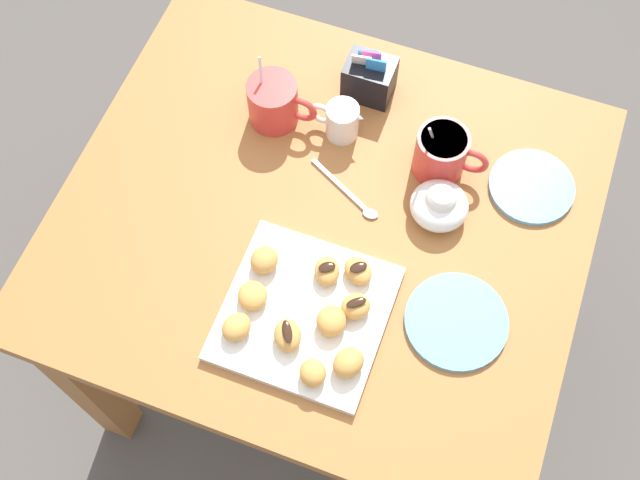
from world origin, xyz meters
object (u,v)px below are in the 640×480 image
object	(u,v)px
beignet_3	(356,306)
beignet_7	(313,373)
pastry_plate_square	(305,313)
beignet_4	(288,335)
beignet_1	(236,327)
coffee_mug_red_right	(442,153)
beignet_8	(348,363)
coffee_mug_red_left	(274,101)
ice_cream_bowl	(440,204)
beignet_9	(264,260)
cream_pitcher_white	(341,120)
sugar_caddy	(369,78)
beignet_0	(252,296)
beignet_6	(358,271)
saucer_sky_left	(531,187)
dining_table	(323,251)
beignet_2	(327,271)
saucer_sky_right	(456,321)
beignet_5	(331,321)

from	to	relation	value
beignet_3	beignet_7	distance (m)	0.13
pastry_plate_square	beignet_4	bearing A→B (deg)	-99.63
beignet_1	beignet_4	bearing A→B (deg)	10.72
coffee_mug_red_right	beignet_8	size ratio (longest dim) A/B	2.66
coffee_mug_red_left	beignet_7	bearing A→B (deg)	-61.52
coffee_mug_red_left	ice_cream_bowl	bearing A→B (deg)	-14.77
coffee_mug_red_right	beignet_9	bearing A→B (deg)	-126.69
beignet_1	cream_pitcher_white	bearing A→B (deg)	86.59
sugar_caddy	beignet_0	distance (m)	0.47
cream_pitcher_white	beignet_3	world-z (taller)	cream_pitcher_white
beignet_0	beignet_6	xyz separation A→B (m)	(0.15, 0.10, -0.00)
coffee_mug_red_left	ice_cream_bowl	distance (m)	0.35
beignet_0	beignet_7	xyz separation A→B (m)	(0.14, -0.09, 0.00)
beignet_8	saucer_sky_left	bearing A→B (deg)	65.36
beignet_1	beignet_3	size ratio (longest dim) A/B	1.05
dining_table	beignet_7	world-z (taller)	beignet_7
beignet_6	beignet_2	bearing A→B (deg)	-159.28
coffee_mug_red_right	saucer_sky_right	bearing A→B (deg)	-67.88
saucer_sky_left	beignet_1	xyz separation A→B (m)	(-0.38, -0.43, 0.03)
pastry_plate_square	beignet_1	world-z (taller)	beignet_1
beignet_4	beignet_6	distance (m)	0.16
beignet_2	beignet_5	xyz separation A→B (m)	(0.04, -0.08, 0.00)
saucer_sky_right	beignet_3	bearing A→B (deg)	-165.21
beignet_2	beignet_7	size ratio (longest dim) A/B	1.16
dining_table	saucer_sky_left	size ratio (longest dim) A/B	6.01
beignet_3	beignet_6	xyz separation A→B (m)	(-0.02, 0.06, -0.00)
beignet_9	cream_pitcher_white	bearing A→B (deg)	84.86
coffee_mug_red_right	beignet_1	size ratio (longest dim) A/B	2.83
saucer_sky_right	beignet_7	size ratio (longest dim) A/B	3.77
ice_cream_bowl	beignet_8	world-z (taller)	ice_cream_bowl
beignet_6	beignet_7	world-z (taller)	beignet_7
beignet_7	beignet_9	bearing A→B (deg)	133.18
coffee_mug_red_right	pastry_plate_square	bearing A→B (deg)	-109.84
beignet_1	beignet_8	bearing A→B (deg)	1.81
beignet_0	beignet_8	xyz separation A→B (m)	(0.18, -0.05, 0.00)
beignet_3	beignet_4	xyz separation A→B (m)	(-0.09, -0.08, 0.00)
pastry_plate_square	beignet_0	xyz separation A→B (m)	(-0.09, -0.01, 0.02)
coffee_mug_red_right	beignet_9	size ratio (longest dim) A/B	2.83
cream_pitcher_white	beignet_6	bearing A→B (deg)	-65.01
coffee_mug_red_right	beignet_7	bearing A→B (deg)	-99.64
coffee_mug_red_right	beignet_6	size ratio (longest dim) A/B	2.71
sugar_caddy	saucer_sky_left	world-z (taller)	sugar_caddy
beignet_2	beignet_4	xyz separation A→B (m)	(-0.02, -0.13, 0.00)
coffee_mug_red_left	beignet_1	xyz separation A→B (m)	(0.10, -0.42, -0.02)
beignet_4	coffee_mug_red_left	bearing A→B (deg)	114.44
pastry_plate_square	beignet_7	distance (m)	0.11
dining_table	sugar_caddy	xyz separation A→B (m)	(-0.01, 0.28, 0.18)
beignet_2	beignet_7	bearing A→B (deg)	-77.17
coffee_mug_red_right	beignet_9	world-z (taller)	coffee_mug_red_right
cream_pitcher_white	beignet_4	distance (m)	0.42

